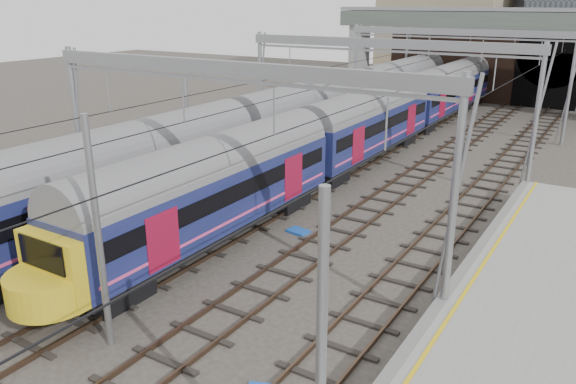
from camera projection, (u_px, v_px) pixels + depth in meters
The scene contains 8 objects.
ground at pixel (54, 380), 15.26m from camera, with size 160.00×160.00×0.00m, color #38332D.
tracks at pixel (319, 212), 27.32m from camera, with size 14.40×80.00×0.22m.
overhead_line at pixel (379, 64), 30.43m from camera, with size 16.80×80.00×8.00m.
retaining_wall at pixel (514, 60), 54.95m from camera, with size 28.00×2.75×9.00m.
overbridge at pixel (488, 31), 49.93m from camera, with size 28.00×3.00×9.25m.
train_main at pixel (411, 105), 41.77m from camera, with size 2.70×62.36×4.67m.
train_second at pixel (311, 116), 37.28m from camera, with size 2.87×49.69×4.91m.
equip_cover_b at pixel (298, 231), 25.00m from camera, with size 0.93×0.66×0.11m, color blue.
Camera 1 is at (12.16, -7.51, 9.78)m, focal length 35.00 mm.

